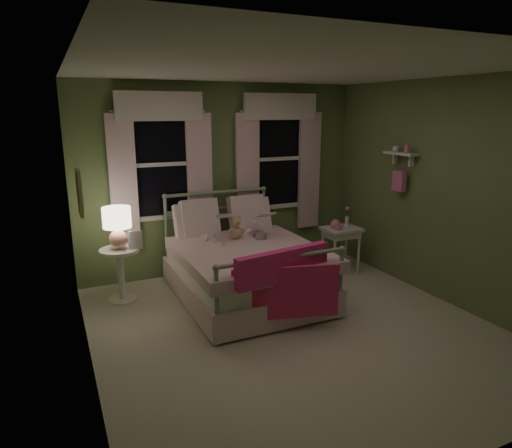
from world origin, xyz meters
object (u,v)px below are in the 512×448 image
teddy_bear (236,229)px  table_lamp (117,224)px  child_left (210,218)px  nightstand_left (121,267)px  nightstand_right (341,235)px  bed (244,267)px  child_right (251,215)px

teddy_bear → table_lamp: (-1.38, 0.24, 0.16)m
child_left → nightstand_left: bearing=-8.8°
nightstand_left → nightstand_right: size_ratio=1.02×
child_left → nightstand_right: child_left is taller
bed → table_lamp: bearing=160.2°
bed → table_lamp: 1.58m
child_left → nightstand_right: 1.90m
table_lamp → nightstand_right: bearing=-5.1°
child_right → nightstand_right: (1.29, -0.18, -0.37)m
child_left → child_right: 0.56m
teddy_bear → nightstand_right: (1.57, -0.03, -0.24)m
nightstand_right → child_left: bearing=174.3°
child_right → nightstand_left: (-1.66, 0.08, -0.50)m
bed → nightstand_left: bearing=160.2°
nightstand_left → nightstand_right: same height
nightstand_left → child_left: bearing=-4.0°
bed → child_right: size_ratio=2.90×
child_right → teddy_bear: child_right is taller
table_lamp → nightstand_right: size_ratio=0.76×
nightstand_right → table_lamp: bearing=174.9°
bed → child_right: 0.74m
child_right → teddy_bear: (-0.28, -0.16, -0.13)m
child_left → nightstand_right: bearing=169.5°
child_left → nightstand_right: size_ratio=1.14×
teddy_bear → nightstand_left: bearing=170.3°
table_lamp → nightstand_right: table_lamp is taller
bed → nightstand_right: size_ratio=3.18×
bed → nightstand_left: size_ratio=3.13×
child_left → teddy_bear: bearing=145.7°
bed → teddy_bear: bearing=90.0°
bed → nightstand_right: bed is taller
teddy_bear → table_lamp: bearing=170.3°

